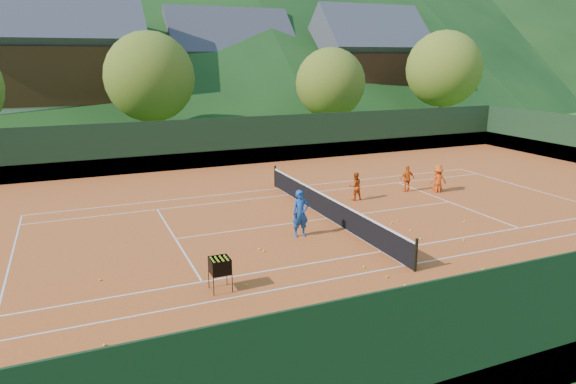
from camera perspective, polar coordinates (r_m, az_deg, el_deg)
name	(u,v)px	position (r m, az deg, el deg)	size (l,w,h in m)	color
ground	(328,219)	(21.67, 4.44, -2.98)	(400.00, 400.00, 0.00)	#2D561B
clay_court	(328,219)	(21.67, 4.44, -2.96)	(40.00, 24.00, 0.02)	#BF511F
coach	(300,213)	(19.23, 1.39, -2.40)	(0.66, 0.43, 1.80)	#1849A0
student_a	(355,186)	(24.38, 7.47, 0.64)	(0.65, 0.51, 1.34)	#CA4B12
student_b	(407,179)	(26.41, 13.11, 1.46)	(0.78, 0.32, 1.33)	orange
student_c	(438,178)	(26.88, 16.31, 1.51)	(0.66, 0.43, 1.36)	#DB5613
student_d	(438,180)	(26.62, 16.35, 1.31)	(0.84, 0.48, 1.29)	#EC5215
tennis_ball_0	(464,222)	(22.27, 19.00, -3.14)	(0.07, 0.07, 0.07)	yellow
tennis_ball_1	(398,220)	(21.72, 12.14, -3.09)	(0.07, 0.07, 0.07)	yellow
tennis_ball_2	(508,299)	(15.89, 23.26, -10.85)	(0.07, 0.07, 0.07)	yellow
tennis_ball_3	(259,249)	(18.17, -3.20, -6.36)	(0.07, 0.07, 0.07)	yellow
tennis_ball_4	(387,277)	(16.28, 10.95, -9.22)	(0.07, 0.07, 0.07)	yellow
tennis_ball_5	(573,296)	(16.86, 29.10, -10.06)	(0.07, 0.07, 0.07)	yellow
tennis_ball_6	(264,251)	(18.01, -2.70, -6.55)	(0.07, 0.07, 0.07)	yellow
tennis_ball_7	(395,255)	(18.02, 11.77, -6.84)	(0.07, 0.07, 0.07)	yellow
tennis_ball_8	(576,277)	(18.30, 29.36, -8.19)	(0.07, 0.07, 0.07)	yellow
tennis_ball_9	(544,273)	(18.15, 26.61, -8.01)	(0.07, 0.07, 0.07)	yellow
tennis_ball_10	(265,337)	(12.88, -2.57, -15.81)	(0.07, 0.07, 0.07)	yellow
tennis_ball_11	(246,285)	(15.50, -4.67, -10.26)	(0.07, 0.07, 0.07)	yellow
tennis_ball_12	(307,323)	(13.48, 2.14, -14.30)	(0.07, 0.07, 0.07)	yellow
tennis_ball_13	(483,269)	(17.63, 20.81, -8.04)	(0.07, 0.07, 0.07)	yellow
tennis_ball_14	(381,232)	(20.19, 10.28, -4.38)	(0.07, 0.07, 0.07)	yellow
tennis_ball_15	(161,345)	(12.93, -13.89, -16.13)	(0.07, 0.07, 0.07)	yellow
tennis_ball_16	(104,345)	(13.30, -19.73, -15.68)	(0.07, 0.07, 0.07)	yellow
tennis_ball_17	(364,267)	(16.86, 8.44, -8.24)	(0.07, 0.07, 0.07)	yellow
tennis_ball_18	(405,285)	(15.82, 12.85, -10.07)	(0.07, 0.07, 0.07)	yellow
tennis_ball_19	(392,223)	(21.37, 11.46, -3.35)	(0.07, 0.07, 0.07)	yellow
tennis_ball_21	(100,280)	(16.78, -20.17, -9.16)	(0.07, 0.07, 0.07)	yellow
tennis_ball_22	(464,240)	(20.09, 18.93, -5.07)	(0.07, 0.07, 0.07)	yellow
tennis_ball_23	(421,239)	(19.77, 14.53, -5.04)	(0.07, 0.07, 0.07)	yellow
tennis_ball_24	(411,230)	(20.62, 13.47, -4.15)	(0.07, 0.07, 0.07)	yellow
court_lines	(328,218)	(21.67, 4.44, -2.93)	(23.83, 11.03, 0.00)	silver
tennis_net	(328,207)	(21.52, 4.47, -1.67)	(0.10, 12.07, 1.10)	black
perimeter_fence	(328,190)	(21.32, 4.51, 0.26)	(40.40, 24.24, 3.00)	#15311B
ball_hopper	(220,266)	(15.03, -7.58, -8.20)	(0.57, 0.57, 1.00)	black
chalet_left	(58,68)	(48.28, -24.15, 12.43)	(13.80, 9.93, 12.92)	beige
chalet_mid	(228,73)	(54.57, -6.64, 13.03)	(12.65, 8.82, 11.45)	beige
chalet_right	(366,70)	(56.64, 8.66, 13.29)	(11.50, 8.82, 11.91)	beige
tree_b	(150,77)	(38.70, -15.09, 12.23)	(6.40, 6.40, 8.40)	#432C1A
tree_c	(331,83)	(42.16, 4.76, 11.96)	(5.60, 5.60, 7.35)	#422B1A
tree_d	(444,69)	(49.65, 16.90, 12.95)	(6.80, 6.80, 8.93)	#3D2618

